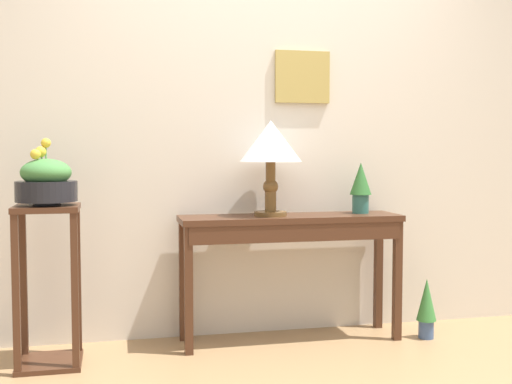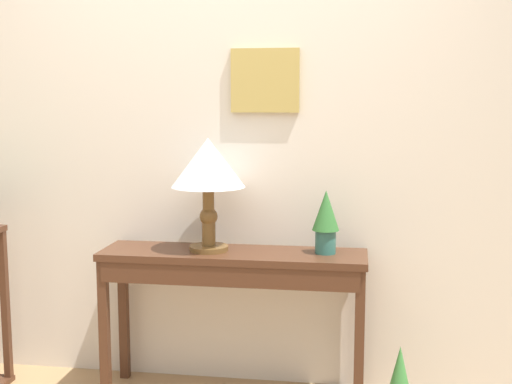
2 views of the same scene
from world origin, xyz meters
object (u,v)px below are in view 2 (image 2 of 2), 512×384
object	(u,v)px
table_lamp	(208,168)
potted_plant_on_console	(326,218)
potted_plant_floor	(400,380)
console_table	(232,275)

from	to	relation	value
table_lamp	potted_plant_on_console	distance (m)	0.62
table_lamp	potted_plant_on_console	world-z (taller)	table_lamp
table_lamp	potted_plant_on_console	size ratio (longest dim) A/B	1.79
potted_plant_on_console	potted_plant_floor	world-z (taller)	potted_plant_on_console
console_table	table_lamp	world-z (taller)	table_lamp
console_table	potted_plant_on_console	bearing A→B (deg)	6.27
potted_plant_floor	potted_plant_on_console	bearing A→B (deg)	154.01
potted_plant_on_console	console_table	bearing A→B (deg)	-173.73
table_lamp	potted_plant_floor	xyz separation A→B (m)	(0.93, -0.15, -0.95)
console_table	table_lamp	xyz separation A→B (m)	(-0.12, 0.02, 0.52)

